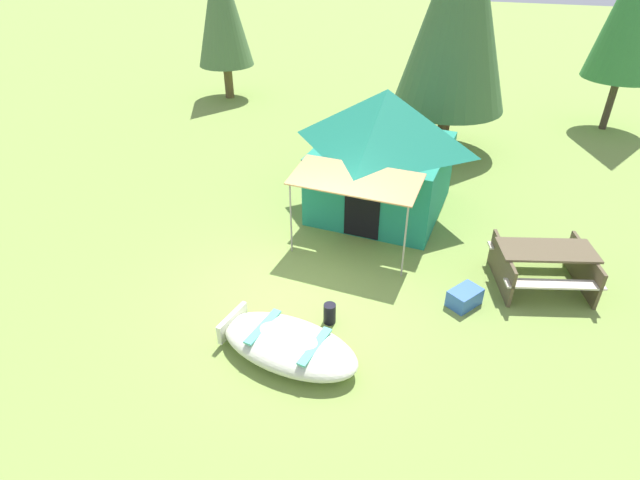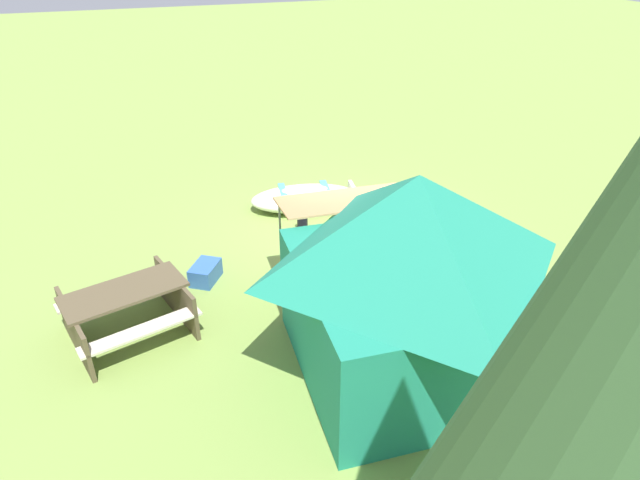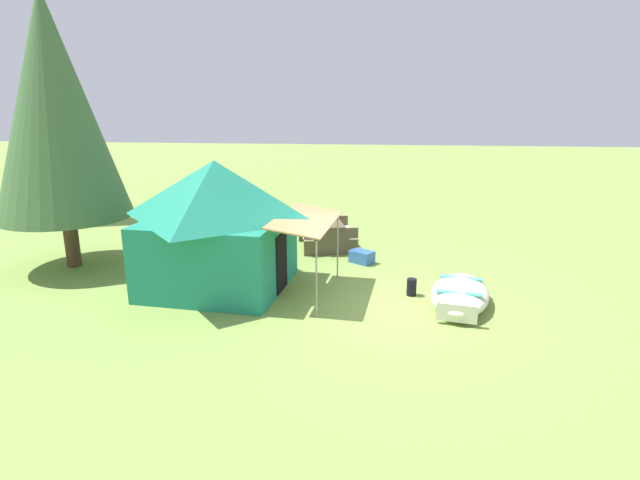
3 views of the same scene
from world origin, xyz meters
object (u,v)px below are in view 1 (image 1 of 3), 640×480
at_px(picnic_table, 544,263).
at_px(fuel_can, 330,313).
at_px(pine_tree_far_center, 460,6).
at_px(beached_rowboat, 288,344).
at_px(cooler_box, 465,297).
at_px(canvas_cabin_tent, 383,150).
at_px(pine_tree_back_left, 221,6).

distance_m(picnic_table, fuel_can, 4.09).
xyz_separation_m(fuel_can, pine_tree_far_center, (1.06, 8.29, 3.69)).
xyz_separation_m(beached_rowboat, pine_tree_far_center, (1.47, 9.23, 3.64)).
bearing_deg(picnic_table, beached_rowboat, -141.19).
relative_size(picnic_table, cooler_box, 3.45).
height_order(picnic_table, cooler_box, picnic_table).
bearing_deg(beached_rowboat, pine_tree_far_center, 80.98).
distance_m(beached_rowboat, fuel_can, 1.02).
distance_m(fuel_can, pine_tree_far_center, 9.14).
xyz_separation_m(picnic_table, cooler_box, (-1.30, -1.03, -0.32)).
xyz_separation_m(beached_rowboat, canvas_cabin_tent, (0.44, 5.12, 1.22)).
relative_size(canvas_cabin_tent, picnic_table, 2.14).
bearing_deg(pine_tree_back_left, beached_rowboat, -60.94).
relative_size(beached_rowboat, canvas_cabin_tent, 0.58).
relative_size(beached_rowboat, picnic_table, 1.24).
bearing_deg(pine_tree_far_center, fuel_can, -97.30).
bearing_deg(cooler_box, beached_rowboat, -140.95).
bearing_deg(pine_tree_far_center, beached_rowboat, -99.02).
xyz_separation_m(picnic_table, fuel_can, (-3.45, -2.16, -0.29)).
relative_size(canvas_cabin_tent, pine_tree_far_center, 0.66).
relative_size(cooler_box, pine_tree_far_center, 0.09).
bearing_deg(picnic_table, fuel_can, -147.93).
bearing_deg(canvas_cabin_tent, beached_rowboat, -94.86).
bearing_deg(picnic_table, pine_tree_back_left, 139.70).
height_order(fuel_can, pine_tree_far_center, pine_tree_far_center).
bearing_deg(pine_tree_far_center, cooler_box, -81.36).
distance_m(cooler_box, fuel_can, 2.43).
bearing_deg(cooler_box, picnic_table, 38.33).
relative_size(picnic_table, pine_tree_back_left, 0.38).
distance_m(fuel_can, pine_tree_back_left, 13.53).
bearing_deg(beached_rowboat, fuel_can, 66.69).
xyz_separation_m(fuel_can, pine_tree_back_left, (-7.10, 11.12, 3.00)).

